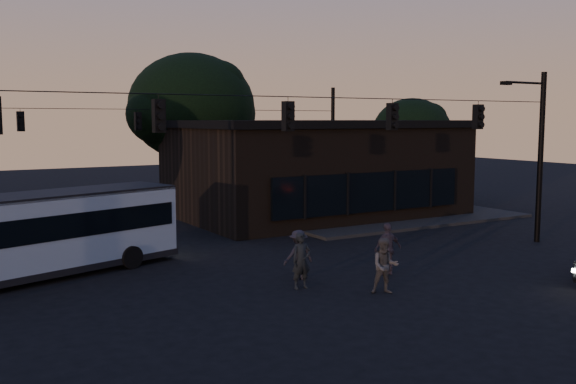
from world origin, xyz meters
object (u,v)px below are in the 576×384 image
pedestrian_d (298,255)px  bus (34,232)px  pedestrian_a (301,261)px  pedestrian_b (385,266)px  building (315,168)px  pedestrian_c (388,249)px

pedestrian_d → bus: bearing=-30.8°
pedestrian_a → pedestrian_b: size_ratio=1.04×
pedestrian_b → pedestrian_d: pedestrian_b is taller
pedestrian_a → pedestrian_d: pedestrian_a is taller
pedestrian_b → pedestrian_d: size_ratio=1.03×
building → bus: building is taller
building → pedestrian_c: 14.53m
building → pedestrian_a: 16.31m
pedestrian_d → building: bearing=-124.6°
building → bus: (-16.44, -7.53, -1.07)m
bus → pedestrian_a: bus is taller
pedestrian_b → pedestrian_c: pedestrian_c is taller
pedestrian_a → pedestrian_d: bearing=66.9°
building → pedestrian_c: (-5.67, -13.26, -1.79)m
bus → pedestrian_b: (9.09, -7.62, -0.76)m
building → pedestrian_a: bearing=-124.9°
building → pedestrian_d: 15.19m
building → pedestrian_d: building is taller
bus → pedestrian_c: size_ratio=5.79×
building → bus: 18.12m
pedestrian_c → pedestrian_a: bearing=6.0°
building → pedestrian_b: building is taller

